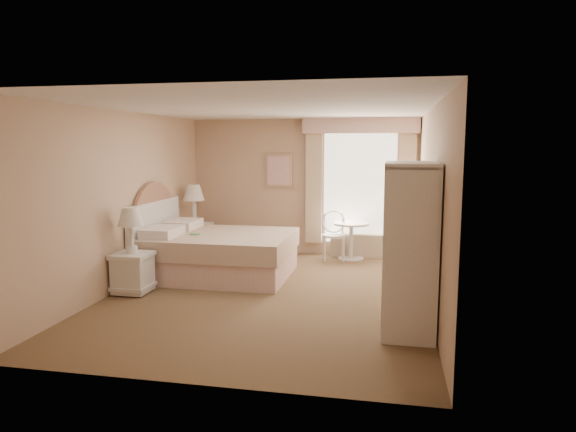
% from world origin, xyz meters
% --- Properties ---
extents(room, '(4.21, 5.51, 2.51)m').
position_xyz_m(room, '(0.00, 0.00, 1.25)').
color(room, brown).
rests_on(room, ground).
extents(window, '(2.05, 0.22, 2.51)m').
position_xyz_m(window, '(1.05, 2.65, 1.34)').
color(window, white).
rests_on(window, room).
extents(framed_art, '(0.52, 0.04, 0.62)m').
position_xyz_m(framed_art, '(-0.45, 2.71, 1.55)').
color(framed_art, tan).
rests_on(framed_art, room).
extents(bed, '(2.24, 1.77, 1.56)m').
position_xyz_m(bed, '(-1.11, 0.82, 0.37)').
color(bed, '#DE9790').
rests_on(bed, room).
extents(nightstand_near, '(0.48, 0.48, 1.17)m').
position_xyz_m(nightstand_near, '(-1.84, -0.33, 0.44)').
color(nightstand_near, white).
rests_on(nightstand_near, room).
extents(nightstand_far, '(0.54, 0.54, 1.30)m').
position_xyz_m(nightstand_far, '(-1.84, 1.96, 0.49)').
color(nightstand_far, white).
rests_on(nightstand_far, room).
extents(round_table, '(0.62, 0.62, 0.66)m').
position_xyz_m(round_table, '(0.93, 2.40, 0.44)').
color(round_table, silver).
rests_on(round_table, room).
extents(cafe_chair, '(0.48, 0.48, 0.87)m').
position_xyz_m(cafe_chair, '(0.63, 2.34, 0.50)').
color(cafe_chair, silver).
rests_on(cafe_chair, room).
extents(armoire, '(0.55, 1.10, 1.84)m').
position_xyz_m(armoire, '(1.81, -0.98, 0.76)').
color(armoire, white).
rests_on(armoire, room).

